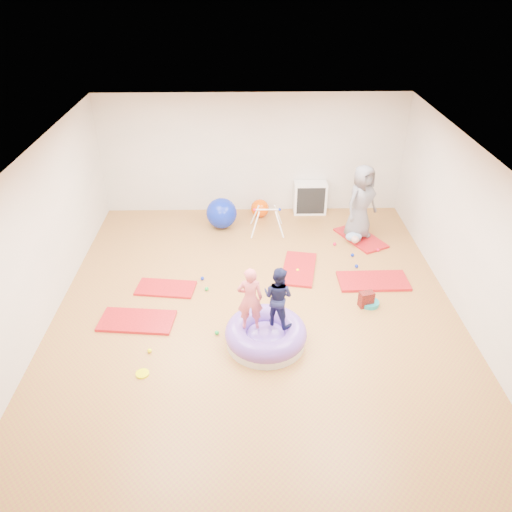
{
  "coord_description": "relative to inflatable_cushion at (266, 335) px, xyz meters",
  "views": [
    {
      "loc": [
        -0.16,
        -7.03,
        5.35
      ],
      "look_at": [
        0.0,
        0.3,
        0.9
      ],
      "focal_mm": 35.0,
      "sensor_mm": 36.0,
      "label": 1
    }
  ],
  "objects": [
    {
      "name": "gym_mat_front_left",
      "position": [
        -2.17,
        0.57,
        -0.13
      ],
      "size": [
        1.3,
        0.75,
        0.05
      ],
      "primitive_type": "cube",
      "rotation": [
        0.0,
        0.0,
        -0.1
      ],
      "color": "red",
      "rests_on": "ground"
    },
    {
      "name": "ball_pit_balls",
      "position": [
        0.34,
        1.71,
        -0.12
      ],
      "size": [
        4.37,
        3.35,
        0.07
      ],
      "color": "#0B21AD",
      "rests_on": "ground"
    },
    {
      "name": "adult_caregiver",
      "position": [
        2.14,
        3.41,
        0.71
      ],
      "size": [
        0.95,
        0.89,
        1.63
      ],
      "primitive_type": "imported",
      "rotation": [
        0.0,
        0.0,
        0.62
      ],
      "color": "slate",
      "rests_on": "gym_mat_rear_right"
    },
    {
      "name": "child_navy",
      "position": [
        0.19,
        0.09,
        0.73
      ],
      "size": [
        0.63,
        0.59,
        1.03
      ],
      "primitive_type": "imported",
      "rotation": [
        0.0,
        0.0,
        2.59
      ],
      "color": "#171C43",
      "rests_on": "inflatable_cushion"
    },
    {
      "name": "gym_mat_right",
      "position": [
        2.11,
        1.68,
        -0.13
      ],
      "size": [
        1.32,
        0.67,
        0.05
      ],
      "primitive_type": "cube",
      "rotation": [
        0.0,
        0.0,
        0.01
      ],
      "color": "red",
      "rests_on": "ground"
    },
    {
      "name": "exercise_ball_blue",
      "position": [
        -0.84,
        4.0,
        0.19
      ],
      "size": [
        0.69,
        0.69,
        0.69
      ],
      "primitive_type": "sphere",
      "color": "#0B21AD",
      "rests_on": "ground"
    },
    {
      "name": "cube_shelf",
      "position": [
        1.24,
        4.7,
        0.22
      ],
      "size": [
        0.77,
        0.38,
        0.77
      ],
      "color": "white",
      "rests_on": "ground"
    },
    {
      "name": "backpack",
      "position": [
        1.81,
        0.94,
        -0.02
      ],
      "size": [
        0.28,
        0.21,
        0.29
      ],
      "primitive_type": "cube",
      "rotation": [
        0.0,
        0.0,
        0.27
      ],
      "color": "maroon",
      "rests_on": "ground"
    },
    {
      "name": "infant",
      "position": [
        2.01,
        3.16,
        -0.0
      ],
      "size": [
        0.35,
        0.36,
        0.21
      ],
      "color": "#7F9EC9",
      "rests_on": "gym_mat_rear_right"
    },
    {
      "name": "child_pink",
      "position": [
        -0.25,
        0.0,
        0.76
      ],
      "size": [
        0.4,
        0.27,
        1.09
      ],
      "primitive_type": "imported",
      "rotation": [
        0.0,
        0.0,
        3.17
      ],
      "color": "#DF5D65",
      "rests_on": "inflatable_cushion"
    },
    {
      "name": "exercise_ball_orange",
      "position": [
        0.04,
        4.51,
        0.05
      ],
      "size": [
        0.43,
        0.43,
        0.43
      ],
      "primitive_type": "sphere",
      "color": "#ED4E00",
      "rests_on": "ground"
    },
    {
      "name": "yellow_toy",
      "position": [
        -1.86,
        -0.67,
        -0.15
      ],
      "size": [
        0.2,
        0.2,
        0.03
      ],
      "primitive_type": "cylinder",
      "color": "#F4FF00",
      "rests_on": "ground"
    },
    {
      "name": "infant_play_gym",
      "position": [
        0.17,
        3.74,
        0.22
      ],
      "size": [
        0.74,
        0.71,
        0.57
      ],
      "rotation": [
        0.0,
        0.0,
        -0.18
      ],
      "color": "white",
      "rests_on": "ground"
    },
    {
      "name": "balance_disc",
      "position": [
        1.89,
        0.97,
        -0.12
      ],
      "size": [
        0.34,
        0.34,
        0.07
      ],
      "primitive_type": "cylinder",
      "color": "teal",
      "rests_on": "ground"
    },
    {
      "name": "room",
      "position": [
        -0.13,
        0.91,
        1.24
      ],
      "size": [
        7.01,
        8.01,
        2.81
      ],
      "color": "olive",
      "rests_on": "ground"
    },
    {
      "name": "inflatable_cushion",
      "position": [
        0.0,
        0.0,
        0.0
      ],
      "size": [
        1.31,
        1.31,
        0.41
      ],
      "rotation": [
        0.0,
        0.0,
        -0.19
      ],
      "color": "silver",
      "rests_on": "ground"
    },
    {
      "name": "gym_mat_center_back",
      "position": [
        0.74,
        2.14,
        -0.13
      ],
      "size": [
        0.84,
        1.32,
        0.05
      ],
      "primitive_type": "cube",
      "rotation": [
        0.0,
        0.0,
        1.37
      ],
      "color": "red",
      "rests_on": "ground"
    },
    {
      "name": "gym_mat_mid_left",
      "position": [
        -1.81,
        1.53,
        -0.14
      ],
      "size": [
        1.13,
        0.67,
        0.04
      ],
      "primitive_type": "cube",
      "rotation": [
        0.0,
        0.0,
        -0.13
      ],
      "color": "red",
      "rests_on": "ground"
    },
    {
      "name": "gym_mat_rear_right",
      "position": [
        2.21,
        3.36,
        -0.14
      ],
      "size": [
        1.08,
        1.35,
        0.05
      ],
      "primitive_type": "cube",
      "rotation": [
        0.0,
        0.0,
        2.03
      ],
      "color": "red",
      "rests_on": "ground"
    }
  ]
}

